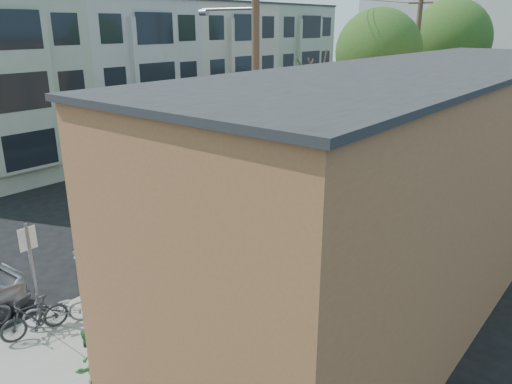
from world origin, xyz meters
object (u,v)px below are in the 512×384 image
Objects in this scene: sign_post at (32,264)px; parked_bike_b at (57,310)px; car_1 at (138,234)px; car_2 at (248,189)px; tree_leafy_far at (450,40)px; cyclist at (225,242)px; car_3 at (312,164)px; patio_chair_a at (158,347)px; patron_grey at (283,253)px; tree_leafy_mid at (379,53)px; patio_chair_b at (197,320)px; parking_meter_far at (321,173)px; bus at (376,108)px; parking_meter_near at (175,234)px; tree_bare at (307,151)px; car_4 at (368,143)px; patron_green at (91,364)px; parked_bike_a at (34,317)px; utility_pole_near at (254,89)px.

parked_bike_b is at bearing 24.07° from sign_post.
car_2 is (0.06, 5.94, 0.14)m from car_1.
cyclist is (1.30, -22.89, -5.64)m from tree_leafy_far.
patio_chair_a is at bearing -74.28° from car_3.
patron_grey is (3.76, 5.75, -0.69)m from sign_post.
tree_leafy_far reaches higher than tree_leafy_mid.
patio_chair_a is at bearing -101.39° from patio_chair_b.
parking_meter_far is 16.85m from bus.
cyclist reaches higher than parking_meter_near.
tree_bare reaches higher than car_1.
sign_post reaches higher than patron_grey.
tree_leafy_far is 13.68m from car_3.
bus is (-8.93, 29.36, 0.96)m from patio_chair_a.
tree_leafy_far is 10.30× the size of patio_chair_a.
car_1 is (-2.06, -7.46, -1.87)m from tree_bare.
tree_leafy_mid reaches higher than parking_meter_near.
tree_leafy_far is at bearing 74.09° from car_3.
parking_meter_far is 1.41× the size of patio_chair_b.
tree_leafy_far is at bearing 82.19° from patio_chair_b.
parking_meter_far is 13.92m from parked_bike_b.
patio_chair_b is at bearing -78.48° from tree_leafy_mid.
patio_chair_a is (3.32, -27.44, -6.10)m from tree_leafy_far.
parking_meter_near is 4.74m from parked_bike_b.
bus reaches higher than car_3.
patron_grey is at bearing -75.21° from car_4.
parked_bike_b is at bearing -89.84° from tree_leafy_mid.
patron_grey is 5.53m from car_1.
patio_chair_a is 0.15× the size of car_2.
patron_green is at bearing 13.77° from parked_bike_b.
sign_post is at bearing -91.42° from tree_leafy_mid.
parked_bike_a is 0.30× the size of car_2.
tree_leafy_far is at bearing 87.77° from parking_meter_far.
cyclist reaches higher than car_3.
car_3 is at bearing 99.26° from parking_meter_near.
tree_bare is (0.41, 3.04, -2.85)m from utility_pole_near.
parking_meter_far reaches higher than parked_bike_a.
cyclist is (-2.02, 4.55, 0.46)m from patio_chair_a.
tree_leafy_mid reaches higher than patio_chair_a.
tree_bare reaches higher than patio_chair_b.
patio_chair_b is at bearing -75.63° from bus.
tree_leafy_far reaches higher than cyclist.
bus is (-8.84, 28.00, 0.96)m from patio_chair_b.
cyclist is (-1.94, 3.19, 0.46)m from patio_chair_b.
tree_leafy_mid is at bearing 87.43° from utility_pole_near.
patio_chair_a is at bearing -29.31° from car_1.
car_4 reaches higher than patio_chair_b.
bus reaches higher than sign_post.
car_3 is (-1.94, 16.22, -1.17)m from sign_post.
bus reaches higher than car_2.
car_4 is (0.39, 5.52, 0.20)m from car_3.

